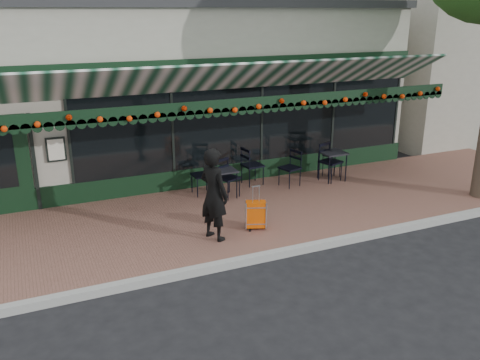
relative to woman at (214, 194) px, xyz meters
name	(u,v)px	position (x,y,z in m)	size (l,w,h in m)	color
ground	(286,254)	(1.11, -0.92, -1.07)	(80.00, 80.00, 0.00)	black
sidewalk	(243,214)	(1.11, 1.08, -1.00)	(18.00, 4.00, 0.15)	brown
curb	(288,252)	(1.11, -1.00, -1.00)	(18.00, 0.16, 0.15)	#9E9E99
restaurant_building	(167,83)	(1.11, 6.92, 1.20)	(12.00, 9.60, 4.50)	gray
neighbor_building_right	(472,62)	(14.11, 7.08, 1.33)	(12.00, 8.00, 4.80)	#A6A192
woman	(214,194)	(0.00, 0.00, 0.00)	(0.67, 0.44, 1.84)	black
suitcase	(256,215)	(0.94, 0.07, -0.61)	(0.46, 0.36, 0.93)	#DD4D06
cafe_table_a	(333,155)	(4.15, 2.14, -0.23)	(0.63, 0.63, 0.77)	black
cafe_table_b	(224,172)	(1.06, 2.11, -0.31)	(0.56, 0.56, 0.68)	black
chair_a_left	(290,168)	(2.90, 2.18, -0.46)	(0.46, 0.46, 0.93)	black
chair_a_right	(332,163)	(4.30, 2.38, -0.52)	(0.40, 0.40, 0.79)	black
chair_a_front	(331,162)	(4.09, 2.12, -0.42)	(0.50, 0.50, 1.01)	black
chair_b_left	(202,175)	(0.64, 2.51, -0.45)	(0.47, 0.47, 0.95)	black
chair_b_right	(252,166)	(2.08, 2.68, -0.42)	(0.50, 0.50, 1.00)	black
chair_b_front	(228,178)	(1.15, 2.06, -0.45)	(0.47, 0.47, 0.94)	black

